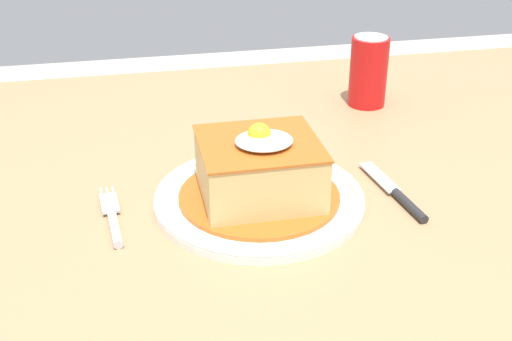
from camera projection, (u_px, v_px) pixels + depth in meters
The scene contains 6 objects.
dining_table at pixel (263, 240), 0.98m from camera, with size 1.39×0.99×0.77m.
main_plate at pixel (259, 198), 0.87m from camera, with size 0.28×0.28×0.02m.
sandwich_meal at pixel (259, 171), 0.85m from camera, with size 0.21×0.21×0.11m.
fork at pixel (113, 220), 0.83m from camera, with size 0.03×0.14×0.01m.
knife at pixel (400, 197), 0.88m from camera, with size 0.03×0.17×0.01m.
soda_can at pixel (368, 71), 1.16m from camera, with size 0.07×0.07×0.12m.
Camera 1 is at (-0.18, -0.80, 1.22)m, focal length 46.28 mm.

